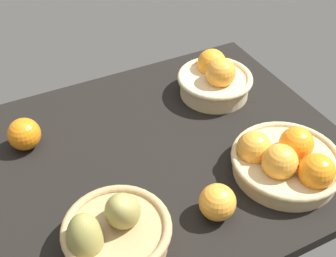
{
  "coord_description": "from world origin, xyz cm",
  "views": [
    {
      "loc": [
        34.03,
        67.46,
        74.84
      ],
      "look_at": [
        -1.19,
        -2.67,
        7.0
      ],
      "focal_mm": 46.56,
      "sensor_mm": 36.0,
      "label": 1
    }
  ],
  "objects": [
    {
      "name": "basket_far_left",
      "position": [
        -19.59,
        18.61,
        6.93
      ],
      "size": [
        24.83,
        24.83,
        10.36
      ],
      "color": "tan",
      "rests_on": "market_tray"
    },
    {
      "name": "basket_far_right_pears",
      "position": [
        21.19,
        19.72,
        7.57
      ],
      "size": [
        20.69,
        20.66,
        14.66
      ],
      "color": "tan",
      "rests_on": "market_tray"
    },
    {
      "name": "loose_orange_front_gap",
      "position": [
        0.44,
        21.73,
        6.8
      ],
      "size": [
        7.6,
        7.6,
        7.6
      ],
      "primitive_type": "sphere",
      "color": "#F49E33",
      "rests_on": "market_tray"
    },
    {
      "name": "basket_near_left",
      "position": [
        -21.63,
        -14.82,
        7.52
      ],
      "size": [
        20.47,
        20.47,
        11.96
      ],
      "color": "#D3BC8C",
      "rests_on": "market_tray"
    },
    {
      "name": "market_tray",
      "position": [
        0.0,
        0.0,
        1.5
      ],
      "size": [
        84.0,
        72.0,
        3.0
      ],
      "primitive_type": "cube",
      "color": "black",
      "rests_on": "ground"
    },
    {
      "name": "loose_orange_back_gap",
      "position": [
        29.94,
        -16.19,
        6.88
      ],
      "size": [
        7.77,
        7.77,
        7.77
      ],
      "primitive_type": "sphere",
      "color": "orange",
      "rests_on": "market_tray"
    }
  ]
}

